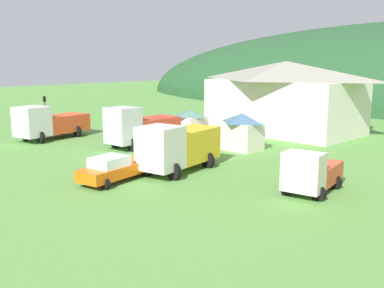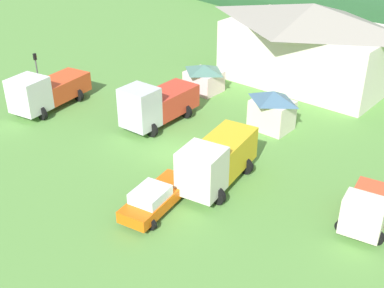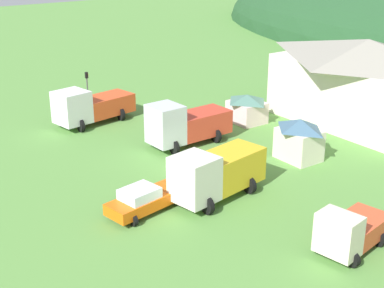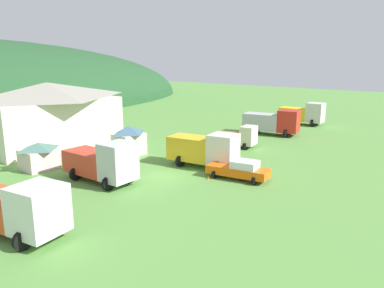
{
  "view_description": "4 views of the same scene",
  "coord_description": "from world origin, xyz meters",
  "px_view_note": "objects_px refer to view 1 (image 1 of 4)",
  "views": [
    {
      "loc": [
        26.15,
        -21.26,
        7.45
      ],
      "look_at": [
        3.53,
        1.58,
        1.38
      ],
      "focal_mm": 41.86,
      "sensor_mm": 36.0,
      "label": 1
    },
    {
      "loc": [
        20.43,
        -21.78,
        17.01
      ],
      "look_at": [
        2.17,
        -0.3,
        1.62
      ],
      "focal_mm": 45.74,
      "sensor_mm": 36.0,
      "label": 2
    },
    {
      "loc": [
        29.37,
        -20.26,
        15.56
      ],
      "look_at": [
        -0.09,
        0.64,
        1.74
      ],
      "focal_mm": 51.69,
      "sensor_mm": 36.0,
      "label": 3
    },
    {
      "loc": [
        -21.99,
        -21.53,
        10.04
      ],
      "look_at": [
        4.0,
        -0.13,
        2.22
      ],
      "focal_mm": 34.86,
      "sensor_mm": 36.0,
      "label": 4
    }
  ],
  "objects_px": {
    "play_shed_pink": "(190,122)",
    "tow_truck_silver": "(139,127)",
    "service_pickup_orange": "(115,168)",
    "traffic_light_west": "(45,111)",
    "heavy_rig_white": "(48,122)",
    "depot_building": "(285,96)",
    "heavy_rig_striped": "(178,146)",
    "play_shed_cream": "(242,131)",
    "traffic_cone_near_pickup": "(124,171)",
    "light_truck_cream": "(311,172)"
  },
  "relations": [
    {
      "from": "heavy_rig_white",
      "to": "light_truck_cream",
      "type": "height_order",
      "value": "heavy_rig_white"
    },
    {
      "from": "light_truck_cream",
      "to": "play_shed_pink",
      "type": "bearing_deg",
      "value": -126.3
    },
    {
      "from": "depot_building",
      "to": "heavy_rig_white",
      "type": "relative_size",
      "value": 2.09
    },
    {
      "from": "play_shed_cream",
      "to": "play_shed_pink",
      "type": "height_order",
      "value": "play_shed_cream"
    },
    {
      "from": "heavy_rig_striped",
      "to": "traffic_cone_near_pickup",
      "type": "xyz_separation_m",
      "value": [
        -2.76,
        -2.43,
        -1.76
      ]
    },
    {
      "from": "traffic_cone_near_pickup",
      "to": "tow_truck_silver",
      "type": "bearing_deg",
      "value": 134.28
    },
    {
      "from": "heavy_rig_white",
      "to": "service_pickup_orange",
      "type": "xyz_separation_m",
      "value": [
        16.74,
        -4.36,
        -0.81
      ]
    },
    {
      "from": "play_shed_cream",
      "to": "tow_truck_silver",
      "type": "bearing_deg",
      "value": -144.62
    },
    {
      "from": "heavy_rig_white",
      "to": "light_truck_cream",
      "type": "bearing_deg",
      "value": 83.96
    },
    {
      "from": "traffic_light_west",
      "to": "traffic_cone_near_pickup",
      "type": "bearing_deg",
      "value": -11.51
    },
    {
      "from": "play_shed_cream",
      "to": "tow_truck_silver",
      "type": "xyz_separation_m",
      "value": [
        -7.23,
        -5.14,
        0.14
      ]
    },
    {
      "from": "depot_building",
      "to": "heavy_rig_white",
      "type": "height_order",
      "value": "depot_building"
    },
    {
      "from": "tow_truck_silver",
      "to": "heavy_rig_white",
      "type": "bearing_deg",
      "value": -69.4
    },
    {
      "from": "play_shed_cream",
      "to": "service_pickup_orange",
      "type": "height_order",
      "value": "play_shed_cream"
    },
    {
      "from": "service_pickup_orange",
      "to": "depot_building",
      "type": "bearing_deg",
      "value": 177.95
    },
    {
      "from": "play_shed_cream",
      "to": "service_pickup_orange",
      "type": "xyz_separation_m",
      "value": [
        0.57,
        -13.3,
        -0.77
      ]
    },
    {
      "from": "tow_truck_silver",
      "to": "light_truck_cream",
      "type": "distance_m",
      "value": 17.78
    },
    {
      "from": "heavy_rig_striped",
      "to": "light_truck_cream",
      "type": "relative_size",
      "value": 1.42
    },
    {
      "from": "depot_building",
      "to": "traffic_light_west",
      "type": "bearing_deg",
      "value": -131.67
    },
    {
      "from": "light_truck_cream",
      "to": "traffic_light_west",
      "type": "relative_size",
      "value": 1.26
    },
    {
      "from": "play_shed_pink",
      "to": "traffic_light_west",
      "type": "distance_m",
      "value": 14.57
    },
    {
      "from": "play_shed_cream",
      "to": "heavy_rig_white",
      "type": "bearing_deg",
      "value": -151.05
    },
    {
      "from": "heavy_rig_white",
      "to": "traffic_light_west",
      "type": "xyz_separation_m",
      "value": [
        -2.89,
        1.25,
        0.75
      ]
    },
    {
      "from": "depot_building",
      "to": "heavy_rig_striped",
      "type": "distance_m",
      "value": 20.03
    },
    {
      "from": "service_pickup_orange",
      "to": "traffic_light_west",
      "type": "bearing_deg",
      "value": -116.12
    },
    {
      "from": "play_shed_pink",
      "to": "tow_truck_silver",
      "type": "xyz_separation_m",
      "value": [
        1.45,
        -7.62,
        0.45
      ]
    },
    {
      "from": "play_shed_cream",
      "to": "light_truck_cream",
      "type": "relative_size",
      "value": 0.65
    },
    {
      "from": "light_truck_cream",
      "to": "heavy_rig_white",
      "type": "bearing_deg",
      "value": -95.75
    },
    {
      "from": "play_shed_pink",
      "to": "traffic_light_west",
      "type": "xyz_separation_m",
      "value": [
        -10.37,
        -10.18,
        1.1
      ]
    },
    {
      "from": "depot_building",
      "to": "heavy_rig_white",
      "type": "xyz_separation_m",
      "value": [
        -13.34,
        -19.49,
        -2.13
      ]
    },
    {
      "from": "heavy_rig_striped",
      "to": "light_truck_cream",
      "type": "xyz_separation_m",
      "value": [
        8.89,
        1.92,
        -0.57
      ]
    },
    {
      "from": "play_shed_cream",
      "to": "light_truck_cream",
      "type": "xyz_separation_m",
      "value": [
        10.44,
        -6.98,
        -0.4
      ]
    },
    {
      "from": "play_shed_cream",
      "to": "traffic_light_west",
      "type": "xyz_separation_m",
      "value": [
        -19.06,
        -7.69,
        0.79
      ]
    },
    {
      "from": "play_shed_pink",
      "to": "light_truck_cream",
      "type": "relative_size",
      "value": 0.64
    },
    {
      "from": "light_truck_cream",
      "to": "traffic_light_west",
      "type": "bearing_deg",
      "value": -98.59
    },
    {
      "from": "heavy_rig_white",
      "to": "heavy_rig_striped",
      "type": "height_order",
      "value": "heavy_rig_striped"
    },
    {
      "from": "play_shed_pink",
      "to": "traffic_cone_near_pickup",
      "type": "distance_m",
      "value": 15.77
    },
    {
      "from": "depot_building",
      "to": "traffic_cone_near_pickup",
      "type": "bearing_deg",
      "value": -85.73
    },
    {
      "from": "tow_truck_silver",
      "to": "play_shed_pink",
      "type": "bearing_deg",
      "value": -171.7
    },
    {
      "from": "play_shed_pink",
      "to": "light_truck_cream",
      "type": "height_order",
      "value": "light_truck_cream"
    },
    {
      "from": "tow_truck_silver",
      "to": "light_truck_cream",
      "type": "xyz_separation_m",
      "value": [
        17.68,
        -1.84,
        -0.54
      ]
    },
    {
      "from": "heavy_rig_striped",
      "to": "traffic_light_west",
      "type": "height_order",
      "value": "traffic_light_west"
    },
    {
      "from": "light_truck_cream",
      "to": "traffic_light_west",
      "type": "distance_m",
      "value": 29.53
    },
    {
      "from": "play_shed_cream",
      "to": "service_pickup_orange",
      "type": "bearing_deg",
      "value": -87.55
    },
    {
      "from": "depot_building",
      "to": "play_shed_cream",
      "type": "height_order",
      "value": "depot_building"
    },
    {
      "from": "heavy_rig_white",
      "to": "heavy_rig_striped",
      "type": "distance_m",
      "value": 17.73
    },
    {
      "from": "play_shed_pink",
      "to": "play_shed_cream",
      "type": "bearing_deg",
      "value": -15.98
    },
    {
      "from": "depot_building",
      "to": "traffic_light_west",
      "type": "distance_m",
      "value": 24.45
    },
    {
      "from": "play_shed_pink",
      "to": "service_pickup_orange",
      "type": "bearing_deg",
      "value": -59.63
    },
    {
      "from": "heavy_rig_striped",
      "to": "traffic_light_west",
      "type": "bearing_deg",
      "value": -103.42
    }
  ]
}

